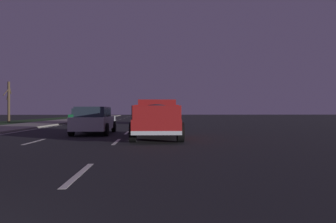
% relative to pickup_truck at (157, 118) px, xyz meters
% --- Properties ---
extents(ground, '(144.00, 144.00, 0.00)m').
position_rel_pickup_truck_xyz_m(ground, '(14.31, 3.50, -0.98)').
color(ground, black).
extents(sidewalk_shoulder, '(108.00, 4.00, 0.12)m').
position_rel_pickup_truck_xyz_m(sidewalk_shoulder, '(14.31, 10.95, -0.92)').
color(sidewalk_shoulder, gray).
rests_on(sidewalk_shoulder, ground).
extents(lane_markings, '(108.00, 7.04, 0.01)m').
position_rel_pickup_truck_xyz_m(lane_markings, '(17.75, 6.53, -0.98)').
color(lane_markings, silver).
rests_on(lane_markings, ground).
extents(pickup_truck, '(5.46, 2.36, 1.87)m').
position_rel_pickup_truck_xyz_m(pickup_truck, '(0.00, 0.00, 0.00)').
color(pickup_truck, maroon).
rests_on(pickup_truck, ground).
extents(sedan_green, '(4.41, 2.03, 1.54)m').
position_rel_pickup_truck_xyz_m(sedan_green, '(15.19, 6.95, -0.20)').
color(sedan_green, '#14592D').
rests_on(sedan_green, ground).
extents(sedan_black, '(4.41, 2.04, 1.54)m').
position_rel_pickup_truck_xyz_m(sedan_black, '(16.57, 0.20, -0.20)').
color(sedan_black, black).
rests_on(sedan_black, ground).
extents(sedan_silver, '(4.41, 2.04, 1.54)m').
position_rel_pickup_truck_xyz_m(sedan_silver, '(2.81, 3.53, -0.20)').
color(sedan_silver, '#B2B5BA').
rests_on(sedan_silver, ground).
extents(bare_tree_far, '(1.82, 0.74, 4.65)m').
position_rel_pickup_truck_xyz_m(bare_tree_far, '(20.66, 16.63, 1.47)').
color(bare_tree_far, '#423323').
rests_on(bare_tree_far, ground).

